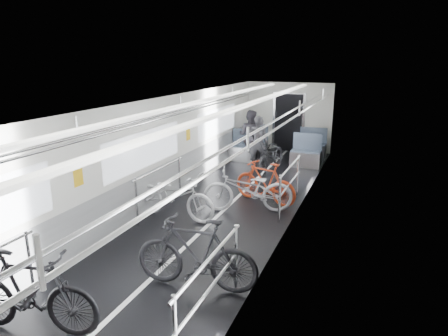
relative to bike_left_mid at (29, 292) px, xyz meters
The scene contains 9 objects.
car_shell 5.71m from the bike_left_mid, 82.91° to the left, with size 3.02×14.01×2.41m.
bike_left_mid is the anchor object (origin of this frame).
bike_left_far 3.82m from the bike_left_mid, 91.44° to the left, with size 0.66×1.88×0.99m, color silver.
bike_right_near 2.15m from the bike_left_mid, 47.85° to the left, with size 0.51×1.82×1.09m, color black.
bike_right_mid 4.85m from the bike_left_mid, 75.64° to the left, with size 0.67×1.92×1.01m, color #B6B6BB.
bike_right_far 5.56m from the bike_left_mid, 75.48° to the left, with size 0.45×1.60×0.96m, color #BA3616.
bike_aisle 7.91m from the bike_left_mid, 83.62° to the left, with size 0.65×1.87×0.98m, color black.
person_standing 7.98m from the bike_left_mid, 86.81° to the left, with size 0.59×0.39×1.62m, color black.
person_seated 9.07m from the bike_left_mid, 90.97° to the left, with size 0.79×0.61×1.62m, color #322F37.
Camera 1 is at (2.98, -6.89, 3.24)m, focal length 32.00 mm.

